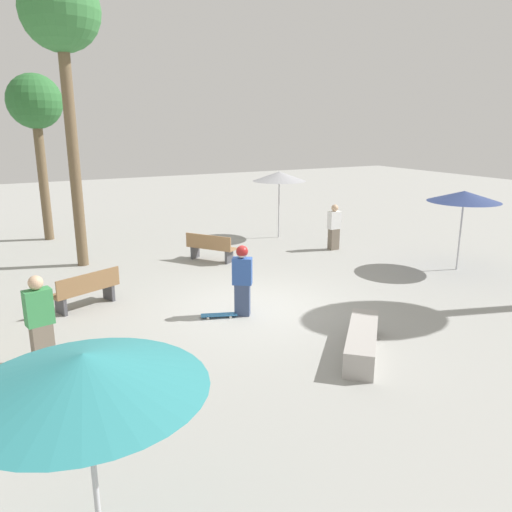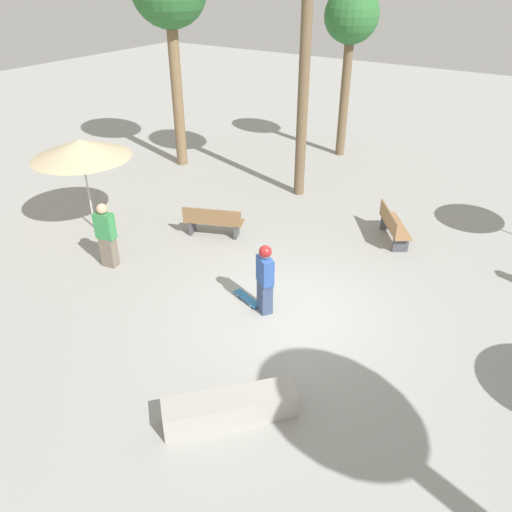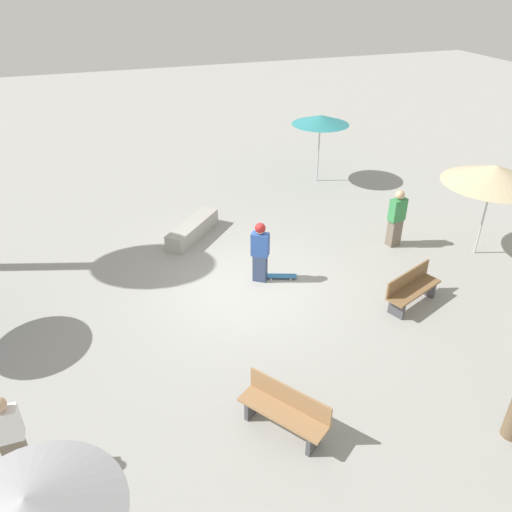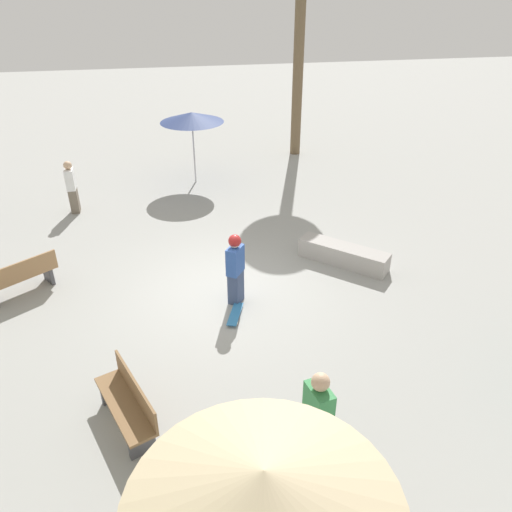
# 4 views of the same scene
# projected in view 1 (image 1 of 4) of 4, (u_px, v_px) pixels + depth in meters

# --- Properties ---
(ground_plane) EXTENTS (60.00, 60.00, 0.00)m
(ground_plane) POSITION_uv_depth(u_px,v_px,m) (256.00, 308.00, 11.59)
(ground_plane) COLOR #9E9E99
(skater_main) EXTENTS (0.48, 0.43, 1.60)m
(skater_main) POSITION_uv_depth(u_px,v_px,m) (242.00, 278.00, 10.97)
(skater_main) COLOR #38476B
(skater_main) RESTS_ON ground_plane
(skateboard) EXTENTS (0.82, 0.46, 0.07)m
(skateboard) POSITION_uv_depth(u_px,v_px,m) (219.00, 315.00, 11.02)
(skateboard) COLOR teal
(skateboard) RESTS_ON ground_plane
(concrete_ledge) EXTENTS (1.86, 1.95, 0.47)m
(concrete_ledge) POSITION_uv_depth(u_px,v_px,m) (362.00, 342.00, 9.25)
(concrete_ledge) COLOR #A8A39E
(concrete_ledge) RESTS_ON ground_plane
(bench_near) EXTENTS (1.65, 1.01, 0.85)m
(bench_near) POSITION_uv_depth(u_px,v_px,m) (86.00, 290.00, 11.54)
(bench_near) COLOR #47474C
(bench_near) RESTS_ON ground_plane
(bench_far) EXTENTS (1.28, 1.56, 0.85)m
(bench_far) POSITION_uv_depth(u_px,v_px,m) (211.00, 248.00, 15.48)
(bench_far) COLOR #47474C
(bench_far) RESTS_ON ground_plane
(shade_umbrella_teal) EXTENTS (2.00, 2.00, 2.40)m
(shade_umbrella_teal) POSITION_uv_depth(u_px,v_px,m) (84.00, 372.00, 3.97)
(shade_umbrella_teal) COLOR #B7B7BC
(shade_umbrella_teal) RESTS_ON ground_plane
(shade_umbrella_navy) EXTENTS (2.02, 2.02, 2.31)m
(shade_umbrella_navy) POSITION_uv_depth(u_px,v_px,m) (464.00, 196.00, 14.11)
(shade_umbrella_navy) COLOR #B7B7BC
(shade_umbrella_navy) RESTS_ON ground_plane
(shade_umbrella_grey) EXTENTS (1.95, 1.95, 2.46)m
(shade_umbrella_grey) POSITION_uv_depth(u_px,v_px,m) (279.00, 176.00, 18.22)
(shade_umbrella_grey) COLOR #B7B7BC
(shade_umbrella_grey) RESTS_ON ground_plane
(palm_tree_right) EXTENTS (1.87, 1.87, 5.83)m
(palm_tree_right) POSITION_uv_depth(u_px,v_px,m) (35.00, 107.00, 17.28)
(palm_tree_right) COLOR brown
(palm_tree_right) RESTS_ON ground_plane
(palm_tree_far_back) EXTENTS (2.15, 2.15, 8.15)m
(palm_tree_far_back) POSITION_uv_depth(u_px,v_px,m) (61.00, 20.00, 13.38)
(palm_tree_far_back) COLOR brown
(palm_tree_far_back) RESTS_ON ground_plane
(bystander_watching) EXTENTS (0.43, 0.24, 1.54)m
(bystander_watching) POSITION_uv_depth(u_px,v_px,m) (334.00, 227.00, 16.79)
(bystander_watching) COLOR #726656
(bystander_watching) RESTS_ON ground_plane
(bystander_far) EXTENTS (0.49, 0.34, 1.66)m
(bystander_far) POSITION_uv_depth(u_px,v_px,m) (40.00, 321.00, 8.66)
(bystander_far) COLOR #726656
(bystander_far) RESTS_ON ground_plane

